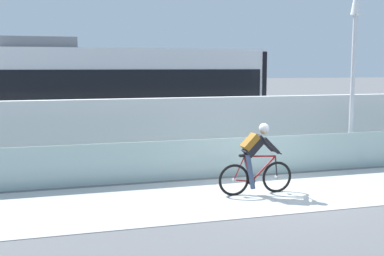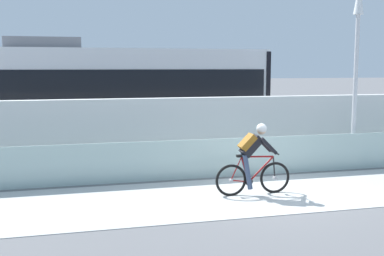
{
  "view_description": "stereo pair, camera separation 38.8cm",
  "coord_description": "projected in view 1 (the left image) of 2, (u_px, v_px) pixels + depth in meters",
  "views": [
    {
      "loc": [
        -4.83,
        -9.86,
        2.87
      ],
      "look_at": [
        -1.26,
        2.35,
        1.25
      ],
      "focal_mm": 45.39,
      "sensor_mm": 36.0,
      "label": 1
    },
    {
      "loc": [
        -4.45,
        -9.96,
        2.87
      ],
      "look_at": [
        -1.26,
        2.35,
        1.25
      ],
      "focal_mm": 45.39,
      "sensor_mm": 36.0,
      "label": 2
    }
  ],
  "objects": [
    {
      "name": "ground_plane",
      "position": [
        274.0,
        193.0,
        11.09
      ],
      "size": [
        200.0,
        200.0,
        0.0
      ],
      "primitive_type": "plane",
      "color": "slate"
    },
    {
      "name": "bike_path_deck",
      "position": [
        274.0,
        192.0,
        11.09
      ],
      "size": [
        32.0,
        3.2,
        0.01
      ],
      "primitive_type": "cube",
      "color": "beige",
      "rests_on": "ground"
    },
    {
      "name": "glass_parapet",
      "position": [
        243.0,
        156.0,
        12.79
      ],
      "size": [
        32.0,
        0.05,
        1.02
      ],
      "primitive_type": "cube",
      "color": "#ADC6C1",
      "rests_on": "ground"
    },
    {
      "name": "concrete_barrier_wall",
      "position": [
        220.0,
        130.0,
        14.44
      ],
      "size": [
        32.0,
        0.36,
        1.97
      ],
      "primitive_type": "cube",
      "color": "silver",
      "rests_on": "ground"
    },
    {
      "name": "tram_rail_near",
      "position": [
        196.0,
        149.0,
        16.93
      ],
      "size": [
        32.0,
        0.08,
        0.01
      ],
      "primitive_type": "cube",
      "color": "#595654",
      "rests_on": "ground"
    },
    {
      "name": "tram_rail_far",
      "position": [
        185.0,
        143.0,
        18.29
      ],
      "size": [
        32.0,
        0.08,
        0.01
      ],
      "primitive_type": "cube",
      "color": "#595654",
      "rests_on": "ground"
    },
    {
      "name": "tram",
      "position": [
        101.0,
        95.0,
        16.49
      ],
      "size": [
        11.06,
        2.54,
        3.81
      ],
      "color": "silver",
      "rests_on": "ground"
    },
    {
      "name": "cyclist_on_bike",
      "position": [
        256.0,
        159.0,
        10.86
      ],
      "size": [
        1.77,
        0.58,
        1.61
      ],
      "color": "black",
      "rests_on": "ground"
    },
    {
      "name": "lamp_post_antenna",
      "position": [
        354.0,
        51.0,
        13.68
      ],
      "size": [
        0.28,
        0.28,
        5.2
      ],
      "color": "gray",
      "rests_on": "ground"
    }
  ]
}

